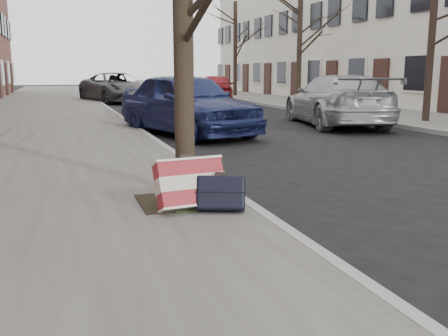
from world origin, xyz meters
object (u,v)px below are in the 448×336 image
object	(u,v)px
car_near_front	(187,103)
suitcase_navy	(221,193)
suitcase_red	(190,184)
car_near_mid	(159,100)

from	to	relation	value
car_near_front	suitcase_navy	bearing A→B (deg)	-118.55
suitcase_red	car_near_front	xyz separation A→B (m)	(1.78, 7.15, 0.39)
suitcase_red	car_near_front	distance (m)	7.38
car_near_mid	suitcase_red	bearing A→B (deg)	-98.13
car_near_front	suitcase_red	bearing A→B (deg)	-120.96
suitcase_navy	car_near_front	distance (m)	7.49
suitcase_navy	car_near_front	size ratio (longest dim) A/B	0.11
suitcase_navy	car_near_front	xyz separation A→B (m)	(1.49, 7.32, 0.46)
suitcase_navy	suitcase_red	bearing A→B (deg)	169.39
suitcase_navy	car_near_front	world-z (taller)	car_near_front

